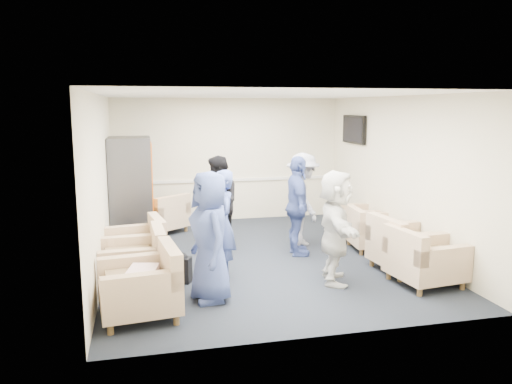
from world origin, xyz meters
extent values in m
plane|color=black|center=(0.00, 0.00, 0.00)|extent=(6.00, 6.00, 0.00)
plane|color=white|center=(0.00, 0.00, 2.70)|extent=(6.00, 6.00, 0.00)
cube|color=beige|center=(0.00, 3.00, 1.35)|extent=(5.00, 0.02, 2.70)
cube|color=beige|center=(0.00, -3.00, 1.35)|extent=(5.00, 0.02, 2.70)
cube|color=beige|center=(-2.50, 0.00, 1.35)|extent=(0.02, 6.00, 2.70)
cube|color=beige|center=(2.50, 0.00, 1.35)|extent=(0.02, 6.00, 2.70)
cube|color=silver|center=(0.00, 2.98, 0.90)|extent=(4.98, 0.04, 0.06)
cube|color=black|center=(2.44, 1.80, 2.05)|extent=(0.07, 1.00, 0.58)
cube|color=black|center=(2.40, 1.80, 2.05)|extent=(0.01, 0.92, 0.50)
cube|color=#4B4C53|center=(2.48, 1.80, 1.90)|extent=(0.04, 0.10, 0.25)
cube|color=tan|center=(-1.97, -2.01, 0.28)|extent=(1.02, 1.02, 0.30)
cube|color=olive|center=(-1.97, -2.01, 0.48)|extent=(0.70, 0.66, 0.11)
cube|color=tan|center=(-1.60, -1.96, 0.64)|extent=(0.26, 0.92, 0.43)
cube|color=tan|center=(-2.07, -0.94, 0.27)|extent=(0.93, 0.93, 0.29)
cube|color=olive|center=(-2.07, -0.94, 0.47)|extent=(0.64, 0.60, 0.10)
cube|color=tan|center=(-1.70, -0.92, 0.63)|extent=(0.19, 0.90, 0.42)
cube|color=tan|center=(-2.04, -0.17, 0.26)|extent=(0.98, 0.98, 0.28)
cube|color=olive|center=(-2.04, -0.17, 0.46)|extent=(0.68, 0.64, 0.10)
cube|color=tan|center=(-1.69, -0.12, 0.61)|extent=(0.27, 0.87, 0.41)
cube|color=tan|center=(2.00, -1.77, 0.27)|extent=(0.97, 0.97, 0.29)
cube|color=olive|center=(2.00, -1.77, 0.47)|extent=(0.67, 0.64, 0.10)
cube|color=tan|center=(1.64, -1.81, 0.62)|extent=(0.24, 0.89, 0.41)
cube|color=tan|center=(2.05, -1.17, 0.28)|extent=(1.01, 1.01, 0.30)
cube|color=olive|center=(2.05, -1.17, 0.49)|extent=(0.70, 0.66, 0.11)
cube|color=tan|center=(1.67, -1.21, 0.65)|extent=(0.25, 0.93, 0.43)
cube|color=tan|center=(2.09, 0.05, 0.25)|extent=(0.87, 0.87, 0.27)
cube|color=olive|center=(2.09, 0.05, 0.43)|extent=(0.60, 0.57, 0.09)
cube|color=tan|center=(1.75, 0.08, 0.57)|extent=(0.20, 0.81, 0.38)
cube|color=tan|center=(2.07, 0.89, 0.25)|extent=(0.92, 0.92, 0.27)
cube|color=olive|center=(2.07, 0.89, 0.43)|extent=(0.63, 0.60, 0.10)
cube|color=tan|center=(1.73, 0.94, 0.58)|extent=(0.25, 0.83, 0.38)
cube|color=tan|center=(-1.52, 2.17, 0.25)|extent=(1.16, 1.16, 0.27)
cube|color=olive|center=(-1.52, 2.17, 0.44)|extent=(0.78, 0.78, 0.10)
cube|color=tan|center=(-1.32, 1.89, 0.59)|extent=(0.75, 0.60, 0.39)
cube|color=#4B4C53|center=(-2.10, 1.77, 0.98)|extent=(0.77, 0.92, 1.95)
cube|color=#FF3F05|center=(-1.70, 1.77, 1.07)|extent=(0.02, 0.79, 1.56)
cube|color=black|center=(-1.70, 1.77, 0.26)|extent=(0.02, 0.46, 0.12)
cube|color=black|center=(-1.38, -0.90, 0.19)|extent=(0.31, 0.28, 0.37)
sphere|color=black|center=(-1.38, -0.90, 0.35)|extent=(0.19, 0.19, 0.19)
cube|color=silver|center=(-1.92, -2.01, 0.55)|extent=(0.42, 0.50, 0.13)
imported|color=#3B4C8E|center=(-1.06, -1.65, 0.85)|extent=(0.69, 0.92, 1.71)
imported|color=#3B4C8E|center=(-0.77, -0.81, 0.80)|extent=(0.43, 0.62, 1.61)
imported|color=black|center=(-0.58, 0.75, 0.83)|extent=(0.88, 0.98, 1.66)
imported|color=beige|center=(0.97, 0.67, 0.84)|extent=(0.63, 1.10, 1.69)
imported|color=#3B4C8E|center=(0.66, 0.03, 0.85)|extent=(0.54, 1.04, 1.70)
imported|color=silver|center=(0.78, -1.39, 0.82)|extent=(0.88, 1.59, 1.64)
camera|label=1|loc=(-1.90, -7.88, 2.51)|focal=35.00mm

